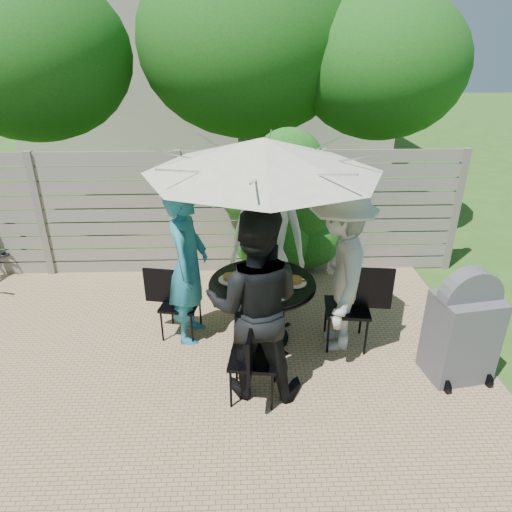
{
  "coord_description": "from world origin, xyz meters",
  "views": [
    {
      "loc": [
        0.86,
        -3.23,
        3.16
      ],
      "look_at": [
        1.02,
        1.41,
        0.99
      ],
      "focal_mm": 32.0,
      "sensor_mm": 36.0,
      "label": 1
    }
  ],
  "objects_px": {
    "syrup_jug": "(257,273)",
    "plate_left": "(230,278)",
    "plate_extra": "(277,294)",
    "chair_left": "(180,316)",
    "chair_back": "(268,278)",
    "person_front": "(255,306)",
    "plate_right": "(295,281)",
    "glass_left": "(238,279)",
    "coffee_cup": "(273,268)",
    "person_right": "(339,271)",
    "glass_right": "(286,273)",
    "bbq_grill": "(462,329)",
    "chair_right": "(347,322)",
    "plate_back": "(265,265)",
    "patio_table": "(262,300)",
    "glass_back": "(255,265)",
    "glass_front": "(270,288)",
    "plate_front": "(259,296)",
    "person_left": "(188,266)",
    "umbrella": "(263,155)",
    "chair_front": "(253,374)"
  },
  "relations": [
    {
      "from": "syrup_jug",
      "to": "plate_left",
      "type": "bearing_deg",
      "value": -178.09
    },
    {
      "from": "plate_extra",
      "to": "syrup_jug",
      "type": "xyz_separation_m",
      "value": [
        -0.19,
        0.38,
        0.06
      ]
    },
    {
      "from": "chair_left",
      "to": "chair_back",
      "type": "bearing_deg",
      "value": 48.39
    },
    {
      "from": "person_front",
      "to": "plate_right",
      "type": "distance_m",
      "value": 0.92
    },
    {
      "from": "glass_left",
      "to": "coffee_cup",
      "type": "xyz_separation_m",
      "value": [
        0.4,
        0.27,
        -0.01
      ]
    },
    {
      "from": "person_right",
      "to": "plate_left",
      "type": "xyz_separation_m",
      "value": [
        -1.18,
        0.16,
        -0.15
      ]
    },
    {
      "from": "chair_back",
      "to": "syrup_jug",
      "type": "bearing_deg",
      "value": -1.62
    },
    {
      "from": "glass_right",
      "to": "chair_left",
      "type": "bearing_deg",
      "value": 177.3
    },
    {
      "from": "bbq_grill",
      "to": "glass_left",
      "type": "bearing_deg",
      "value": 154.94
    },
    {
      "from": "person_front",
      "to": "plate_right",
      "type": "xyz_separation_m",
      "value": [
        0.47,
        0.78,
        -0.17
      ]
    },
    {
      "from": "chair_left",
      "to": "glass_left",
      "type": "height_order",
      "value": "glass_left"
    },
    {
      "from": "chair_right",
      "to": "plate_back",
      "type": "xyz_separation_m",
      "value": [
        -0.91,
        0.48,
        0.5
      ]
    },
    {
      "from": "patio_table",
      "to": "coffee_cup",
      "type": "height_order",
      "value": "coffee_cup"
    },
    {
      "from": "plate_left",
      "to": "glass_back",
      "type": "height_order",
      "value": "glass_back"
    },
    {
      "from": "chair_back",
      "to": "glass_front",
      "type": "bearing_deg",
      "value": 7.03
    },
    {
      "from": "person_right",
      "to": "plate_front",
      "type": "bearing_deg",
      "value": -66.55
    },
    {
      "from": "plate_right",
      "to": "person_left",
      "type": "bearing_deg",
      "value": 172.45
    },
    {
      "from": "chair_left",
      "to": "bbq_grill",
      "type": "height_order",
      "value": "bbq_grill"
    },
    {
      "from": "plate_right",
      "to": "bbq_grill",
      "type": "height_order",
      "value": "bbq_grill"
    },
    {
      "from": "umbrella",
      "to": "glass_back",
      "type": "xyz_separation_m",
      "value": [
        -0.07,
        0.27,
        -1.33
      ]
    },
    {
      "from": "glass_front",
      "to": "glass_right",
      "type": "bearing_deg",
      "value": 59.45
    },
    {
      "from": "chair_right",
      "to": "coffee_cup",
      "type": "height_order",
      "value": "chair_right"
    },
    {
      "from": "chair_front",
      "to": "bbq_grill",
      "type": "distance_m",
      "value": 2.14
    },
    {
      "from": "bbq_grill",
      "to": "person_left",
      "type": "bearing_deg",
      "value": 154.46
    },
    {
      "from": "plate_right",
      "to": "coffee_cup",
      "type": "bearing_deg",
      "value": 132.21
    },
    {
      "from": "chair_right",
      "to": "plate_front",
      "type": "relative_size",
      "value": 3.8
    },
    {
      "from": "chair_left",
      "to": "glass_back",
      "type": "relative_size",
      "value": 6.13
    },
    {
      "from": "person_front",
      "to": "syrup_jug",
      "type": "height_order",
      "value": "person_front"
    },
    {
      "from": "person_right",
      "to": "glass_left",
      "type": "xyz_separation_m",
      "value": [
        -1.09,
        0.04,
        -0.1
      ]
    },
    {
      "from": "chair_left",
      "to": "chair_right",
      "type": "xyz_separation_m",
      "value": [
        1.91,
        -0.25,
        0.04
      ]
    },
    {
      "from": "chair_back",
      "to": "bbq_grill",
      "type": "bearing_deg",
      "value": 57.91
    },
    {
      "from": "glass_back",
      "to": "plate_front",
      "type": "bearing_deg",
      "value": -87.95
    },
    {
      "from": "plate_front",
      "to": "glass_left",
      "type": "distance_m",
      "value": 0.37
    },
    {
      "from": "person_right",
      "to": "glass_back",
      "type": "height_order",
      "value": "person_right"
    },
    {
      "from": "patio_table",
      "to": "plate_back",
      "type": "distance_m",
      "value": 0.44
    },
    {
      "from": "chair_left",
      "to": "chair_right",
      "type": "bearing_deg",
      "value": 3.35
    },
    {
      "from": "glass_left",
      "to": "bbq_grill",
      "type": "bearing_deg",
      "value": -15.54
    },
    {
      "from": "chair_front",
      "to": "person_left",
      "type": "bearing_deg",
      "value": 40.88
    },
    {
      "from": "person_front",
      "to": "plate_front",
      "type": "distance_m",
      "value": 0.5
    },
    {
      "from": "coffee_cup",
      "to": "bbq_grill",
      "type": "distance_m",
      "value": 2.07
    },
    {
      "from": "syrup_jug",
      "to": "coffee_cup",
      "type": "bearing_deg",
      "value": 39.18
    },
    {
      "from": "glass_back",
      "to": "glass_right",
      "type": "relative_size",
      "value": 1.0
    },
    {
      "from": "plate_front",
      "to": "glass_right",
      "type": "height_order",
      "value": "glass_right"
    },
    {
      "from": "person_right",
      "to": "glass_right",
      "type": "relative_size",
      "value": 13.46
    },
    {
      "from": "person_front",
      "to": "plate_left",
      "type": "relative_size",
      "value": 7.38
    },
    {
      "from": "coffee_cup",
      "to": "bbq_grill",
      "type": "bearing_deg",
      "value": -25.96
    },
    {
      "from": "patio_table",
      "to": "plate_front",
      "type": "height_order",
      "value": "plate_front"
    },
    {
      "from": "syrup_jug",
      "to": "bbq_grill",
      "type": "height_order",
      "value": "bbq_grill"
    },
    {
      "from": "chair_back",
      "to": "plate_front",
      "type": "bearing_deg",
      "value": 2.14
    },
    {
      "from": "person_left",
      "to": "chair_right",
      "type": "height_order",
      "value": "person_left"
    }
  ]
}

